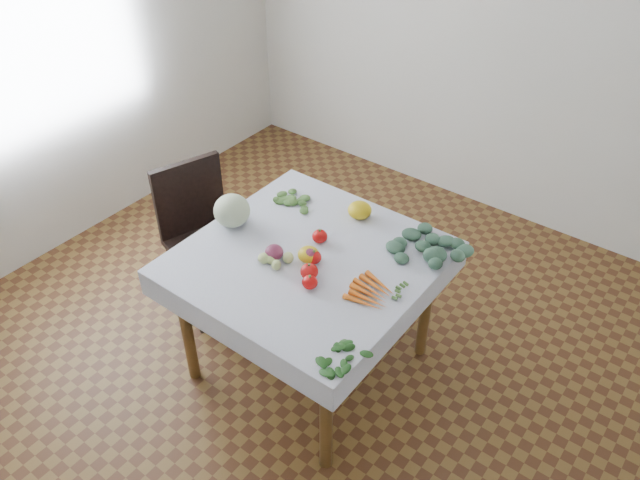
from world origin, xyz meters
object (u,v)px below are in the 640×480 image
(cabbage, at_px, (232,211))
(carrot_bunch, at_px, (371,293))
(chair, at_px, (200,228))
(heirloom_back, at_px, (360,210))
(table, at_px, (308,272))

(cabbage, relative_size, carrot_bunch, 0.85)
(cabbage, bearing_deg, chair, 167.08)
(heirloom_back, bearing_deg, cabbage, -137.37)
(table, distance_m, carrot_bunch, 0.41)
(chair, distance_m, heirloom_back, 0.96)
(carrot_bunch, bearing_deg, chair, 175.27)
(table, bearing_deg, carrot_bunch, -6.41)
(chair, distance_m, cabbage, 0.49)
(cabbage, height_order, heirloom_back, cabbage)
(table, xyz_separation_m, carrot_bunch, (0.39, -0.04, 0.12))
(table, height_order, heirloom_back, heirloom_back)
(heirloom_back, bearing_deg, chair, -157.13)
(chair, relative_size, heirloom_back, 7.28)
(chair, distance_m, carrot_bunch, 1.25)
(table, distance_m, chair, 0.84)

